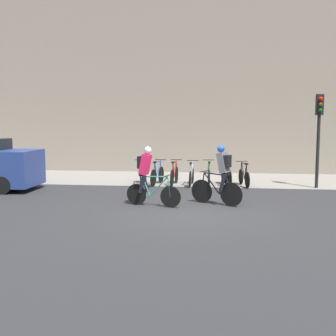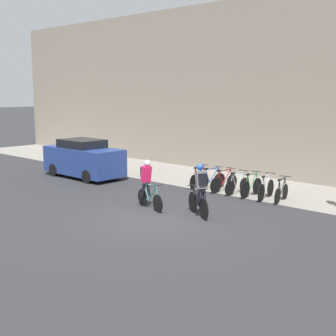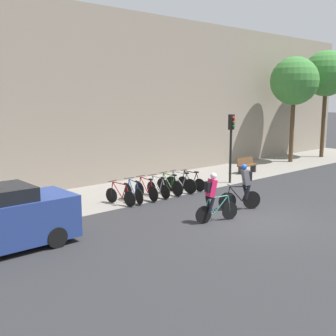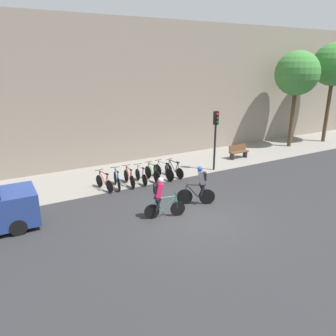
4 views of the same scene
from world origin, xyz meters
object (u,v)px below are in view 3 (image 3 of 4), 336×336
object	(u,v)px
bench	(247,165)
cyclist_pink	(213,196)
parked_bike_0	(120,195)
cyclist_grey	(244,186)
parked_bike_5	(181,184)
traffic_light_pole	(231,136)
parked_bike_1	(134,193)
parked_bike_2	(146,190)
parked_bike_4	(170,186)
parked_bike_3	(158,188)
parked_bike_6	(191,182)

from	to	relation	value
bench	cyclist_pink	bearing A→B (deg)	-148.83
parked_bike_0	cyclist_grey	bearing A→B (deg)	-50.49
cyclist_pink	parked_bike_5	distance (m)	4.81
cyclist_pink	bench	xyz separation A→B (m)	(8.65, 5.23, -0.49)
parked_bike_5	traffic_light_pole	distance (m)	3.90
parked_bike_5	traffic_light_pole	xyz separation A→B (m)	(3.34, -0.13, 2.00)
parked_bike_1	parked_bike_2	world-z (taller)	parked_bike_2
parked_bike_1	bench	distance (m)	9.02
cyclist_grey	parked_bike_0	world-z (taller)	cyclist_grey
parked_bike_1	parked_bike_4	size ratio (longest dim) A/B	0.99
parked_bike_5	parked_bike_1	bearing A→B (deg)	179.99
parked_bike_3	parked_bike_5	bearing A→B (deg)	0.03
cyclist_pink	parked_bike_3	size ratio (longest dim) A/B	1.10
parked_bike_5	cyclist_pink	bearing A→B (deg)	-120.00
cyclist_grey	bench	world-z (taller)	cyclist_grey
cyclist_grey	bench	xyz separation A→B (m)	(6.49, 4.89, -0.49)
cyclist_grey	traffic_light_pole	world-z (taller)	traffic_light_pole
parked_bike_0	parked_bike_6	distance (m)	4.04
parked_bike_0	parked_bike_4	xyz separation A→B (m)	(2.69, 0.00, 0.02)
parked_bike_4	parked_bike_5	bearing A→B (deg)	-0.07
parked_bike_0	parked_bike_5	world-z (taller)	parked_bike_5
traffic_light_pole	bench	world-z (taller)	traffic_light_pole
parked_bike_3	bench	distance (m)	7.68
cyclist_pink	parked_bike_1	bearing A→B (deg)	94.23
parked_bike_0	parked_bike_2	xyz separation A→B (m)	(1.34, 0.00, 0.01)
parked_bike_2	parked_bike_6	world-z (taller)	parked_bike_2
parked_bike_2	parked_bike_5	size ratio (longest dim) A/B	0.99
parked_bike_2	parked_bike_6	distance (m)	2.69
cyclist_pink	bench	distance (m)	10.12
cyclist_pink	parked_bike_2	distance (m)	4.19
cyclist_pink	traffic_light_pole	bearing A→B (deg)	34.96
cyclist_pink	parked_bike_2	bearing A→B (deg)	84.92
bench	traffic_light_pole	bearing A→B (deg)	-157.24
cyclist_grey	bench	bearing A→B (deg)	36.99
parked_bike_2	traffic_light_pole	world-z (taller)	traffic_light_pole
parked_bike_1	bench	bearing A→B (deg)	6.94
parked_bike_2	parked_bike_6	size ratio (longest dim) A/B	1.11
parked_bike_1	parked_bike_0	bearing A→B (deg)	-179.93
parked_bike_6	bench	size ratio (longest dim) A/B	1.09
parked_bike_1	parked_bike_2	bearing A→B (deg)	-0.06
traffic_light_pole	parked_bike_5	bearing A→B (deg)	177.75
parked_bike_0	parked_bike_1	bearing A→B (deg)	0.07
parked_bike_4	parked_bike_6	xyz separation A→B (m)	(1.35, -0.00, -0.02)
cyclist_pink	parked_bike_4	size ratio (longest dim) A/B	1.07
parked_bike_0	parked_bike_2	distance (m)	1.34
parked_bike_2	parked_bike_4	xyz separation A→B (m)	(1.35, 0.00, 0.00)
cyclist_pink	parked_bike_2	world-z (taller)	cyclist_pink
parked_bike_4	parked_bike_6	size ratio (longest dim) A/B	1.07
cyclist_grey	parked_bike_3	bearing A→B (deg)	106.36
parked_bike_3	parked_bike_6	world-z (taller)	parked_bike_3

